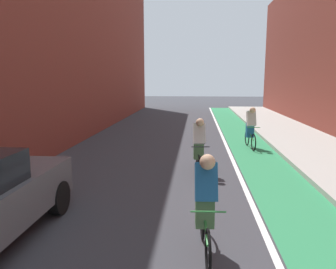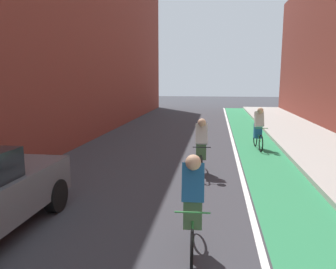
% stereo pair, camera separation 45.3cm
% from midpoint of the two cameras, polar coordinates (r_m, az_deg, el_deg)
% --- Properties ---
extents(ground_plane, '(81.82, 81.82, 0.00)m').
position_cam_midpoint_polar(ground_plane, '(10.37, -1.00, -5.12)').
color(ground_plane, '#38383D').
extents(bike_lane_paint, '(1.60, 37.19, 0.00)m').
position_cam_midpoint_polar(bike_lane_paint, '(12.40, 13.62, -2.93)').
color(bike_lane_paint, '#2D8451').
rests_on(bike_lane_paint, ground).
extents(lane_divider_stripe, '(0.12, 37.19, 0.00)m').
position_cam_midpoint_polar(lane_divider_stripe, '(12.30, 9.46, -2.89)').
color(lane_divider_stripe, white).
rests_on(lane_divider_stripe, ground).
extents(sidewalk_right, '(3.11, 37.19, 0.14)m').
position_cam_midpoint_polar(sidewalk_right, '(12.96, 24.00, -2.65)').
color(sidewalk_right, '#A8A59E').
rests_on(sidewalk_right, ground).
extents(cyclist_mid, '(0.48, 1.70, 1.60)m').
position_cam_midpoint_polar(cyclist_mid, '(4.98, 3.87, -11.45)').
color(cyclist_mid, black).
rests_on(cyclist_mid, ground).
extents(cyclist_trailing, '(0.48, 1.67, 1.59)m').
position_cam_midpoint_polar(cyclist_trailing, '(9.18, 3.99, -1.67)').
color(cyclist_trailing, black).
rests_on(cyclist_trailing, ground).
extents(cyclist_far, '(0.48, 1.69, 1.60)m').
position_cam_midpoint_polar(cyclist_far, '(12.91, 13.16, 1.39)').
color(cyclist_far, black).
rests_on(cyclist_far, ground).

